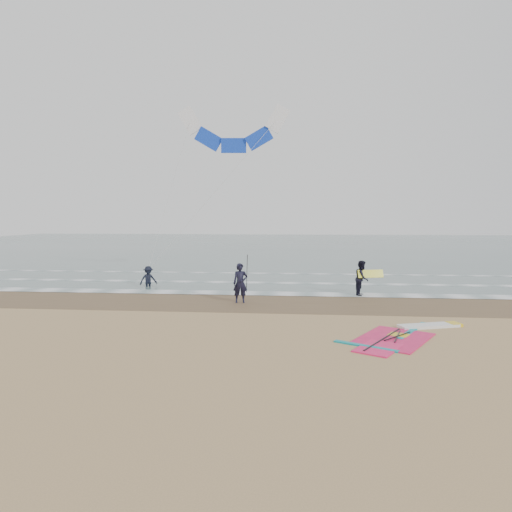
# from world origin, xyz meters

# --- Properties ---
(ground) EXTENTS (120.00, 120.00, 0.00)m
(ground) POSITION_xyz_m (0.00, 0.00, 0.00)
(ground) COLOR tan
(ground) RESTS_ON ground
(sea_water) EXTENTS (120.00, 80.00, 0.02)m
(sea_water) POSITION_xyz_m (0.00, 48.00, 0.01)
(sea_water) COLOR #47605E
(sea_water) RESTS_ON ground
(wet_sand_band) EXTENTS (120.00, 5.00, 0.01)m
(wet_sand_band) POSITION_xyz_m (0.00, 6.00, 0.00)
(wet_sand_band) COLOR brown
(wet_sand_band) RESTS_ON ground
(foam_waterline) EXTENTS (120.00, 9.15, 0.02)m
(foam_waterline) POSITION_xyz_m (0.00, 10.44, 0.03)
(foam_waterline) COLOR white
(foam_waterline) RESTS_ON ground
(windsurf_rig) EXTENTS (4.71, 4.46, 0.11)m
(windsurf_rig) POSITION_xyz_m (4.08, 0.46, 0.03)
(windsurf_rig) COLOR white
(windsurf_rig) RESTS_ON ground
(person_standing) EXTENTS (0.73, 0.56, 1.80)m
(person_standing) POSITION_xyz_m (-2.02, 5.73, 0.90)
(person_standing) COLOR black
(person_standing) RESTS_ON ground
(person_walking) EXTENTS (0.89, 1.01, 1.74)m
(person_walking) POSITION_xyz_m (3.73, 8.19, 0.87)
(person_walking) COLOR black
(person_walking) RESTS_ON ground
(person_wading) EXTENTS (1.12, 1.02, 1.51)m
(person_wading) POSITION_xyz_m (-7.73, 9.90, 0.76)
(person_wading) COLOR black
(person_wading) RESTS_ON ground
(held_pole) EXTENTS (0.17, 0.86, 1.82)m
(held_pole) POSITION_xyz_m (-1.72, 5.73, 1.32)
(held_pole) COLOR black
(held_pole) RESTS_ON ground
(carried_kiteboard) EXTENTS (1.30, 0.51, 0.39)m
(carried_kiteboard) POSITION_xyz_m (4.13, 8.09, 1.10)
(carried_kiteboard) COLOR yellow
(carried_kiteboard) RESTS_ON ground
(surf_kite) EXTENTS (7.78, 3.51, 9.67)m
(surf_kite) POSITION_xyz_m (-3.40, 13.26, 8.96)
(surf_kite) COLOR white
(surf_kite) RESTS_ON ground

